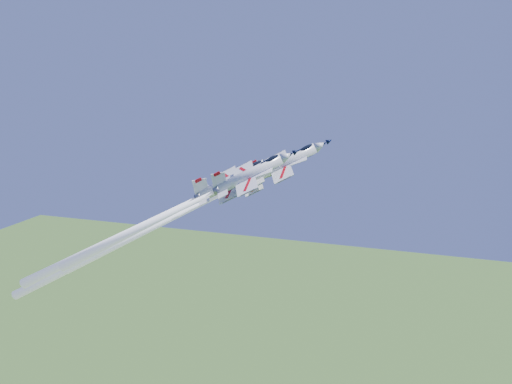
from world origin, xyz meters
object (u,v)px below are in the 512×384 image
(jet_lead, at_px, (174,217))
(jet_left, at_px, (185,212))
(jet_right, at_px, (182,207))
(jet_slot, at_px, (155,219))

(jet_lead, xyz_separation_m, jet_left, (1.13, 2.28, 0.56))
(jet_left, distance_m, jet_right, 10.83)
(jet_lead, distance_m, jet_left, 2.61)
(jet_right, bearing_deg, jet_slot, -135.48)
(jet_lead, height_order, jet_right, jet_lead)
(jet_left, relative_size, jet_slot, 0.93)
(jet_lead, height_order, jet_slot, jet_lead)
(jet_lead, xyz_separation_m, jet_right, (5.30, -7.13, 3.95))
(jet_left, bearing_deg, jet_slot, -44.06)
(jet_left, bearing_deg, jet_right, -1.92)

